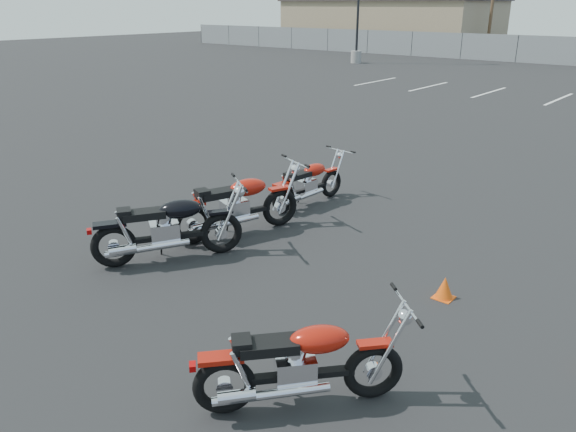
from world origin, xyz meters
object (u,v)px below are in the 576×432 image
Objects in this scene: motorcycle_second_black at (168,228)px; motorcycle_rear_red at (300,364)px; motorcycle_front_red at (308,183)px; motorcycle_third_red at (237,205)px.

motorcycle_rear_red is (3.71, -1.37, -0.05)m from motorcycle_second_black.
motorcycle_second_black is at bearing 159.77° from motorcycle_rear_red.
motorcycle_third_red is at bearing -89.41° from motorcycle_front_red.
motorcycle_front_red is 0.84× the size of motorcycle_third_red.
motorcycle_front_red is at bearing 90.59° from motorcycle_third_red.
motorcycle_rear_red is at bearing -20.23° from motorcycle_second_black.
motorcycle_second_black is 3.95m from motorcycle_rear_red.
motorcycle_rear_red reaches higher than motorcycle_front_red.
motorcycle_front_red is at bearing 88.76° from motorcycle_second_black.
motorcycle_second_black is at bearing -93.81° from motorcycle_third_red.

